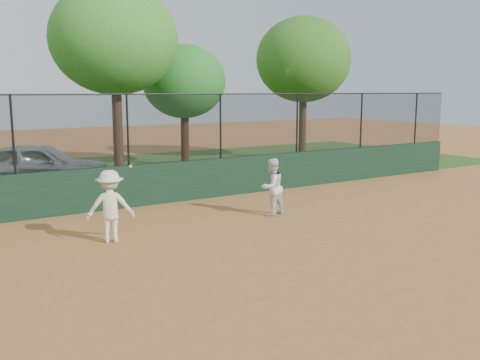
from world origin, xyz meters
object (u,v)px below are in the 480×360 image
player_main (110,206)px  tree_3 (184,82)px  tree_2 (114,39)px  parked_car (39,166)px  player_second (272,187)px  tree_4 (304,60)px

player_main → tree_3: bearing=55.6°
tree_2 → tree_3: 4.35m
player_main → tree_2: 9.53m
parked_car → tree_2: tree_2 is taller
player_main → player_second: bearing=2.5°
player_main → tree_3: (6.72, 9.80, 2.86)m
parked_car → tree_3: 7.55m
parked_car → tree_2: 5.23m
player_main → tree_4: bearing=35.3°
tree_2 → tree_3: (3.67, 1.85, -1.44)m
player_second → tree_2: size_ratio=0.21×
parked_car → player_second: size_ratio=3.04×
tree_2 → player_second: bearing=-79.7°
player_second → player_main: bearing=-10.6°
parked_car → tree_2: bearing=-56.2°
parked_car → player_main: player_main is taller
parked_car → player_main: 7.53m
parked_car → tree_3: size_ratio=0.88×
player_main → tree_3: size_ratio=0.32×
player_second → player_main: size_ratio=0.90×
parked_car → player_main: (-0.12, -7.52, 0.01)m
tree_4 → player_second: bearing=-132.9°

